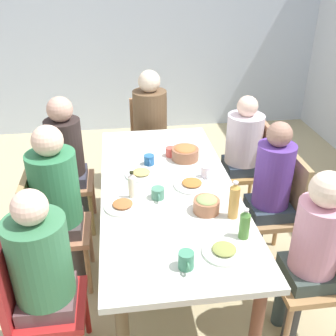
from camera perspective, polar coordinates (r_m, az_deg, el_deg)
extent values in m
plane|color=tan|center=(3.18, 0.00, -14.39)|extent=(6.99, 6.99, 0.00)
cube|color=silver|center=(5.36, -4.52, 19.09)|extent=(0.12, 5.05, 2.60)
cube|color=silver|center=(2.74, 0.00, -3.13)|extent=(2.04, 0.92, 0.04)
cylinder|color=brown|center=(3.71, -7.46, -1.04)|extent=(0.07, 0.07, 0.71)
cylinder|color=brown|center=(3.77, 3.55, -0.32)|extent=(0.07, 0.07, 0.71)
cylinder|color=brown|center=(2.38, 12.60, -22.00)|extent=(0.07, 0.07, 0.71)
cube|color=#A47D4A|center=(4.04, -2.53, 3.12)|extent=(0.40, 0.40, 0.04)
cylinder|color=#B07A4F|center=(4.30, -0.43, 1.50)|extent=(0.04, 0.04, 0.43)
cylinder|color=#AE7E57|center=(4.28, -4.95, 1.22)|extent=(0.04, 0.04, 0.43)
cylinder|color=#B47F4F|center=(4.00, 0.19, -0.68)|extent=(0.04, 0.04, 0.43)
cylinder|color=#A48856|center=(3.98, -4.67, -1.00)|extent=(0.04, 0.04, 0.43)
cube|color=#AF7D55|center=(4.11, -2.84, 7.15)|extent=(0.04, 0.38, 0.45)
cylinder|color=#374442|center=(4.05, -1.21, -0.16)|extent=(0.09, 0.09, 0.45)
cylinder|color=#393E45|center=(4.04, -3.46, -0.31)|extent=(0.09, 0.09, 0.45)
cube|color=#3F4147|center=(4.01, -2.55, 3.90)|extent=(0.30, 0.30, 0.10)
cylinder|color=brown|center=(3.90, -2.64, 7.74)|extent=(0.33, 0.33, 0.48)
sphere|color=beige|center=(3.79, -2.75, 12.46)|extent=(0.21, 0.21, 0.21)
cube|color=#AF8150|center=(2.60, 19.64, -15.06)|extent=(0.40, 0.40, 0.04)
cylinder|color=#AB7D4B|center=(2.93, 20.54, -15.51)|extent=(0.04, 0.04, 0.43)
cylinder|color=#A47B58|center=(2.60, 16.86, -21.83)|extent=(0.04, 0.04, 0.43)
cylinder|color=#B67C4E|center=(2.80, 14.10, -16.70)|extent=(0.04, 0.04, 0.43)
cylinder|color=#3B3C3E|center=(2.67, 17.57, -19.95)|extent=(0.09, 0.09, 0.45)
cylinder|color=#374647|center=(2.76, 16.21, -17.58)|extent=(0.09, 0.09, 0.45)
cube|color=#394641|center=(2.57, 19.86, -14.08)|extent=(0.30, 0.30, 0.10)
cylinder|color=pink|center=(2.40, 20.91, -9.28)|extent=(0.27, 0.27, 0.44)
sphere|color=beige|center=(2.23, 22.27, -2.90)|extent=(0.20, 0.20, 0.20)
cube|color=#B32424|center=(2.41, -16.82, -18.71)|extent=(0.40, 0.40, 0.04)
cylinder|color=#B0361B|center=(2.72, -19.39, -19.36)|extent=(0.04, 0.04, 0.43)
cylinder|color=red|center=(2.67, -11.83, -19.29)|extent=(0.04, 0.04, 0.43)
cube|color=#B92A2C|center=(2.30, -22.23, -14.62)|extent=(0.38, 0.04, 0.45)
cylinder|color=#504B40|center=(2.61, -13.59, -20.63)|extent=(0.09, 0.09, 0.45)
cube|color=brown|center=(2.37, -17.03, -17.71)|extent=(0.30, 0.30, 0.10)
cylinder|color=#39774D|center=(2.18, -18.11, -12.42)|extent=(0.32, 0.32, 0.48)
sphere|color=beige|center=(1.99, -19.47, -5.42)|extent=(0.18, 0.18, 0.18)
cube|color=#B18348|center=(3.62, 10.54, -0.54)|extent=(0.40, 0.40, 0.04)
cylinder|color=#AA874D|center=(3.65, 13.56, -4.73)|extent=(0.04, 0.04, 0.43)
cylinder|color=#B2864D|center=(3.92, 11.90, -2.06)|extent=(0.04, 0.04, 0.43)
cylinder|color=#B37549|center=(3.55, 8.40, -5.22)|extent=(0.04, 0.04, 0.43)
cylinder|color=#B48648|center=(3.82, 7.07, -2.43)|extent=(0.04, 0.04, 0.43)
cube|color=#A87554|center=(3.57, 13.62, 2.96)|extent=(0.38, 0.04, 0.45)
cylinder|color=#372943|center=(3.63, 9.11, -4.22)|extent=(0.09, 0.09, 0.45)
cylinder|color=#26314E|center=(3.76, 8.45, -2.92)|extent=(0.09, 0.09, 0.45)
cube|color=#2E3B4C|center=(3.59, 10.62, 0.30)|extent=(0.30, 0.30, 0.10)
cylinder|color=silver|center=(3.47, 11.01, 4.18)|extent=(0.31, 0.31, 0.43)
sphere|color=beige|center=(3.37, 11.47, 8.78)|extent=(0.18, 0.18, 0.18)
cube|color=#AF7556|center=(2.92, -15.15, -8.93)|extent=(0.40, 0.40, 0.04)
cylinder|color=#A87D4A|center=(3.22, -17.38, -10.42)|extent=(0.04, 0.04, 0.43)
cylinder|color=tan|center=(2.96, -18.28, -14.51)|extent=(0.04, 0.04, 0.43)
cylinder|color=tan|center=(3.17, -11.24, -10.17)|extent=(0.04, 0.04, 0.43)
cylinder|color=#A77A4E|center=(2.91, -11.50, -14.33)|extent=(0.04, 0.04, 0.43)
cube|color=tan|center=(2.82, -19.38, -5.24)|extent=(0.38, 0.04, 0.45)
cylinder|color=#483F3E|center=(3.10, -12.64, -11.12)|extent=(0.09, 0.09, 0.45)
cylinder|color=#413E3B|center=(2.98, -12.82, -13.07)|extent=(0.09, 0.09, 0.45)
cube|color=#453B3C|center=(2.88, -15.30, -7.98)|extent=(0.30, 0.30, 0.10)
cylinder|color=#30764A|center=(2.72, -16.11, -2.79)|extent=(0.32, 0.32, 0.51)
sphere|color=beige|center=(2.56, -17.12, 3.81)|extent=(0.20, 0.20, 0.20)
cube|color=#AA7754|center=(3.48, -14.05, -2.16)|extent=(0.40, 0.40, 0.04)
cylinder|color=tan|center=(3.77, -16.01, -3.96)|extent=(0.04, 0.04, 0.43)
cylinder|color=#AD7F58|center=(3.49, -16.64, -6.92)|extent=(0.04, 0.04, 0.43)
cylinder|color=#B67657|center=(3.73, -10.84, -3.66)|extent=(0.04, 0.04, 0.43)
cylinder|color=#A3884E|center=(3.44, -11.03, -6.65)|extent=(0.04, 0.04, 0.43)
cube|color=#B17E52|center=(3.40, -17.51, 1.08)|extent=(0.38, 0.04, 0.45)
cylinder|color=#493A43|center=(3.65, -12.00, -4.34)|extent=(0.09, 0.09, 0.45)
cylinder|color=#3C464A|center=(3.52, -12.13, -5.74)|extent=(0.09, 0.09, 0.45)
cube|color=#373746|center=(3.45, -14.17, -1.30)|extent=(0.30, 0.30, 0.10)
cylinder|color=#2D2220|center=(3.33, -14.74, 2.95)|extent=(0.29, 0.29, 0.47)
sphere|color=tan|center=(3.21, -15.45, 8.21)|extent=(0.20, 0.20, 0.20)
cube|color=#A57E54|center=(3.08, 14.27, -6.63)|extent=(0.40, 0.40, 0.04)
cylinder|color=#A88751|center=(3.15, 17.80, -11.39)|extent=(0.04, 0.04, 0.43)
cylinder|color=#AA7948|center=(3.39, 15.52, -7.83)|extent=(0.04, 0.04, 0.43)
cylinder|color=#B77648|center=(3.03, 11.83, -12.26)|extent=(0.04, 0.04, 0.43)
cylinder|color=#A37949|center=(3.28, 9.97, -8.48)|extent=(0.04, 0.04, 0.43)
cube|color=tan|center=(3.02, 17.97, -2.60)|extent=(0.38, 0.04, 0.45)
cylinder|color=#252D4A|center=(3.11, 12.57, -10.90)|extent=(0.09, 0.09, 0.45)
cylinder|color=#313349|center=(3.23, 11.65, -9.14)|extent=(0.09, 0.09, 0.45)
cube|color=#2D3A47|center=(3.04, 14.40, -5.70)|extent=(0.30, 0.30, 0.10)
cylinder|color=#5C3799|center=(2.90, 15.07, -0.99)|extent=(0.27, 0.27, 0.47)
sphere|color=#A17662|center=(2.76, 15.89, 4.74)|extent=(0.18, 0.18, 0.18)
cylinder|color=silver|center=(2.87, -3.89, -0.93)|extent=(0.24, 0.24, 0.01)
ellipsoid|color=tan|center=(2.86, -3.90, -0.59)|extent=(0.13, 0.13, 0.02)
cylinder|color=silver|center=(2.74, 3.48, -2.48)|extent=(0.25, 0.25, 0.01)
ellipsoid|color=#AE692E|center=(2.73, 3.49, -2.13)|extent=(0.14, 0.14, 0.02)
cylinder|color=white|center=(2.19, 8.12, -11.94)|extent=(0.24, 0.24, 0.01)
ellipsoid|color=olive|center=(2.17, 8.16, -11.55)|extent=(0.13, 0.13, 0.02)
cylinder|color=white|center=(2.53, -6.58, -5.54)|extent=(0.24, 0.24, 0.01)
ellipsoid|color=#AE6235|center=(2.52, -6.61, -5.17)|extent=(0.13, 0.13, 0.02)
cylinder|color=#A16345|center=(2.47, 5.60, -5.46)|extent=(0.17, 0.17, 0.08)
ellipsoid|color=#8A9E5D|center=(2.45, 5.65, -4.65)|extent=(0.13, 0.13, 0.04)
cylinder|color=#955D41|center=(3.08, 2.51, 2.07)|extent=(0.21, 0.21, 0.09)
ellipsoid|color=#B86A38|center=(3.06, 2.52, 2.83)|extent=(0.17, 0.17, 0.04)
cylinder|color=white|center=(2.83, 5.56, -0.59)|extent=(0.08, 0.08, 0.10)
torus|color=white|center=(2.79, 5.79, -1.09)|extent=(0.05, 0.01, 0.05)
cylinder|color=#2A629D|center=(3.01, -2.76, 1.20)|extent=(0.08, 0.08, 0.08)
torus|color=#2F629C|center=(2.96, -2.67, 0.75)|extent=(0.05, 0.01, 0.05)
cylinder|color=#D14D42|center=(3.14, 0.41, 2.36)|extent=(0.08, 0.08, 0.07)
torus|color=#D34436|center=(3.09, 0.55, 1.94)|extent=(0.05, 0.01, 0.05)
cylinder|color=#408565|center=(2.06, 2.65, -13.22)|extent=(0.08, 0.08, 0.10)
torus|color=#44855F|center=(2.02, 2.92, -14.20)|extent=(0.05, 0.01, 0.05)
cylinder|color=#4B836A|center=(2.59, -1.48, -3.67)|extent=(0.09, 0.09, 0.07)
torus|color=#47826A|center=(2.54, -1.34, -4.33)|extent=(0.05, 0.01, 0.05)
cylinder|color=#EEE9CD|center=(2.58, -5.22, -2.88)|extent=(0.05, 0.05, 0.16)
cone|color=silver|center=(2.53, -5.31, -1.04)|extent=(0.05, 0.05, 0.03)
cylinder|color=black|center=(2.52, -5.33, -0.64)|extent=(0.03, 0.03, 0.01)
cylinder|color=gold|center=(2.41, 9.55, -4.96)|extent=(0.06, 0.06, 0.21)
cone|color=gold|center=(2.35, 9.78, -2.54)|extent=(0.06, 0.06, 0.03)
cylinder|color=silver|center=(2.34, 9.82, -2.12)|extent=(0.03, 0.03, 0.01)
cylinder|color=#4A7F34|center=(2.27, 11.04, -8.32)|extent=(0.06, 0.06, 0.15)
cone|color=#447733|center=(2.22, 11.25, -6.42)|extent=(0.05, 0.05, 0.03)
cylinder|color=white|center=(2.21, 11.30, -6.00)|extent=(0.03, 0.03, 0.01)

